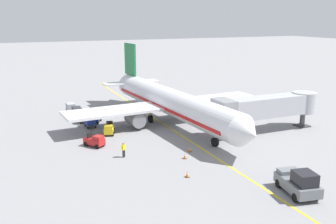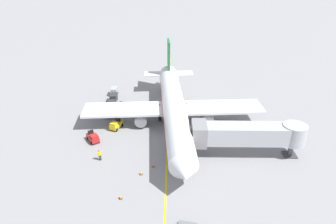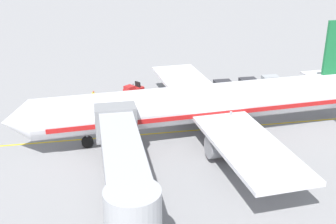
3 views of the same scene
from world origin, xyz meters
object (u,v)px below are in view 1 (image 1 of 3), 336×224
safety_cone_wing_tip (190,149)px  safety_cone_nose_left (187,174)px  baggage_cart_second_in_train (83,116)px  baggage_cart_third_in_train (77,111)px  baggage_tug_lead (95,118)px  parked_airliner (170,102)px  ground_crew_wing_walker (124,149)px  jet_bridge (268,107)px  baggage_tug_spare (95,141)px  baggage_tug_trailing (109,129)px  pushback_tractor (298,183)px  safety_cone_nose_right (185,156)px  baggage_cart_front (90,120)px  baggage_cart_tail_end (71,107)px

safety_cone_wing_tip → safety_cone_nose_left: bearing=60.8°
baggage_cart_second_in_train → baggage_cart_third_in_train: (0.25, -3.44, 0.00)m
safety_cone_wing_tip → baggage_tug_lead: bearing=-66.8°
parked_airliner → ground_crew_wing_walker: size_ratio=22.10×
jet_bridge → baggage_cart_second_in_train: size_ratio=5.42×
baggage_tug_lead → safety_cone_wing_tip: bearing=113.2°
baggage_tug_spare → baggage_cart_third_in_train: size_ratio=0.94×
baggage_tug_trailing → safety_cone_wing_tip: 12.27m
pushback_tractor → ground_crew_wing_walker: (11.25, -14.76, -0.15)m
baggage_cart_third_in_train → baggage_tug_spare: bearing=87.6°
baggage_cart_second_in_train → safety_cone_nose_right: (-7.20, 19.09, -0.66)m
pushback_tractor → safety_cone_nose_right: (5.26, -11.66, -0.81)m
safety_cone_nose_right → safety_cone_nose_left: bearing=66.6°
baggage_tug_trailing → baggage_cart_third_in_train: 10.81m
baggage_tug_spare → safety_cone_wing_tip: 11.44m
baggage_tug_spare → baggage_cart_front: size_ratio=0.94×
baggage_tug_spare → pushback_tractor: bearing=124.2°
baggage_cart_second_in_train → baggage_cart_front: bearing=98.8°
baggage_cart_front → baggage_cart_second_in_train: bearing=-81.2°
safety_cone_wing_tip → baggage_cart_front: bearing=-60.4°
ground_crew_wing_walker → safety_cone_wing_tip: size_ratio=2.86×
baggage_cart_front → baggage_cart_third_in_train: 6.19m
safety_cone_nose_left → baggage_cart_tail_end: bearing=-79.0°
jet_bridge → pushback_tractor: jet_bridge is taller
jet_bridge → baggage_cart_second_in_train: 26.20m
baggage_cart_front → baggage_cart_second_in_train: same height
baggage_tug_lead → ground_crew_wing_walker: (0.41, 15.24, 0.24)m
baggage_cart_third_in_train → ground_crew_wing_walker: 19.49m
parked_airliner → pushback_tractor: 25.40m
pushback_tractor → safety_cone_wing_tip: pushback_tractor is taller
pushback_tractor → baggage_cart_second_in_train: pushback_tractor is taller
parked_airliner → baggage_tug_lead: size_ratio=13.47×
safety_cone_wing_tip → baggage_tug_spare: bearing=-32.9°
baggage_tug_trailing → baggage_cart_second_in_train: bearing=-74.6°
pushback_tractor → baggage_cart_front: bearing=-66.8°
baggage_tug_spare → baggage_cart_front: (-1.29, -8.44, 0.24)m
baggage_tug_trailing → safety_cone_wing_tip: baggage_tug_trailing is taller
baggage_tug_spare → baggage_cart_front: 8.54m
baggage_tug_lead → baggage_cart_tail_end: baggage_tug_lead is taller
baggage_tug_lead → baggage_cart_second_in_train: 1.81m
pushback_tractor → safety_cone_nose_right: 12.82m
baggage_tug_trailing → safety_cone_nose_right: 13.06m
baggage_cart_second_in_train → safety_cone_nose_right: bearing=110.7°
baggage_tug_lead → safety_cone_nose_left: (-3.61, 22.86, -0.42)m
baggage_tug_spare → baggage_tug_trailing: bearing=-125.2°
safety_cone_nose_right → baggage_cart_tail_end: bearing=-73.0°
baggage_cart_front → baggage_cart_second_in_train: size_ratio=1.00×
baggage_cart_third_in_train → ground_crew_wing_walker: bearing=94.3°
ground_crew_wing_walker → baggage_tug_lead: bearing=-91.5°
safety_cone_nose_left → safety_cone_nose_right: bearing=-113.4°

